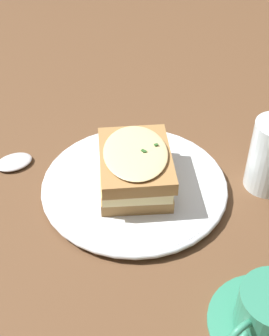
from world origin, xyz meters
TOP-DOWN VIEW (x-y plane):
  - ground_plane at (0.00, 0.00)m, footprint 2.40×2.40m
  - dinner_plate at (0.03, 0.02)m, footprint 0.27×0.27m
  - sandwich at (0.03, 0.02)m, footprint 0.17×0.16m
  - spoon at (-0.15, -0.08)m, footprint 0.07×0.16m

SIDE VIEW (x-z plane):
  - ground_plane at x=0.00m, z-range 0.00..0.00m
  - spoon at x=-0.15m, z-range 0.00..0.01m
  - dinner_plate at x=0.03m, z-range 0.00..0.02m
  - sandwich at x=0.03m, z-range 0.01..0.08m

